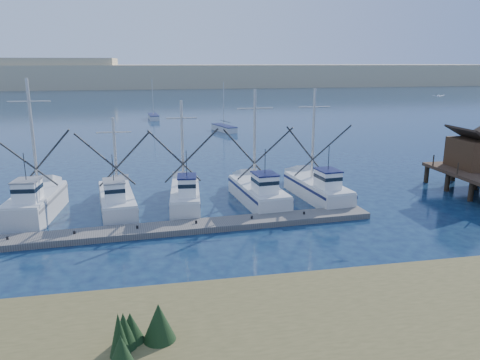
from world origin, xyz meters
TOP-DOWN VIEW (x-y plane):
  - ground at (0.00, 0.00)m, footprint 500.00×500.00m
  - floating_dock at (-7.57, 6.19)m, footprint 31.73×3.87m
  - dune_ridge at (0.00, 210.00)m, footprint 360.00×60.00m
  - trawler_fleet at (-7.15, 11.28)m, footprint 31.00×8.69m
  - sailboat_near at (5.21, 52.77)m, footprint 3.51×6.62m
  - sailboat_far at (-6.03, 72.33)m, footprint 2.22×6.43m
  - flying_gull at (15.48, 9.82)m, footprint 1.05×0.19m

SIDE VIEW (x-z plane):
  - ground at x=0.00m, z-range 0.00..0.00m
  - floating_dock at x=-7.57m, z-range 0.00..0.42m
  - sailboat_far at x=-6.03m, z-range -3.56..4.54m
  - sailboat_near at x=5.21m, z-range -3.56..4.54m
  - trawler_fleet at x=-7.15m, z-range -4.09..6.05m
  - dune_ridge at x=0.00m, z-range 0.00..10.00m
  - flying_gull at x=15.48m, z-range 8.52..8.72m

